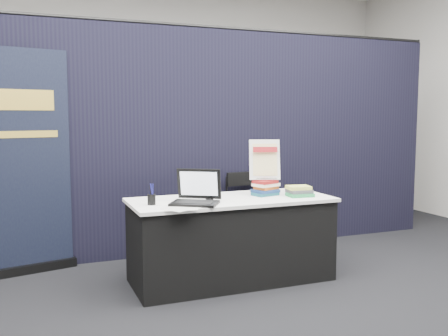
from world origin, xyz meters
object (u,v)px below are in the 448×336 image
Objects in this scene: book_stack_tall at (266,188)px; pullup_banner at (25,175)px; display_table at (231,239)px; book_stack_short at (299,191)px; info_sign at (265,160)px; laptop at (193,196)px; stacking_chair at (248,209)px.

pullup_banner is at bearing 157.25° from book_stack_tall.
pullup_banner reaches higher than book_stack_tall.
display_table is 7.43× the size of book_stack_tall.
info_sign is (-0.25, 0.20, 0.28)m from book_stack_short.
laptop is 1.33m from stacking_chair.
display_table is 2.01m from pullup_banner.
display_table is at bearing 168.07° from book_stack_short.
book_stack_short is (1.02, 0.00, -0.02)m from laptop.
info_sign is (0.36, 0.07, 0.70)m from display_table.
display_table is 0.76m from book_stack_short.
stacking_chair is (2.22, -0.14, -0.45)m from pullup_banner.
stacking_chair is (0.15, 0.73, -0.34)m from book_stack_tall.
book_stack_tall is 1.06× the size of book_stack_short.
laptop is 1.67m from pullup_banner.
book_stack_tall is 0.30m from book_stack_short.
book_stack_short is at bearing 32.22° from laptop.
book_stack_tall is at bearing 146.71° from book_stack_short.
laptop is at bearing -167.48° from book_stack_tall.
book_stack_short is (0.25, -0.17, -0.02)m from book_stack_tall.
book_stack_tall is 0.28× the size of stacking_chair.
display_table is at bearing -149.63° from info_sign.
book_stack_tall is at bearing -70.15° from info_sign.
pullup_banner is at bearing 177.82° from info_sign.
display_table is at bearing -41.07° from pullup_banner.
pullup_banner is (-2.32, 1.03, 0.13)m from book_stack_short.
laptop is 1.24× the size of info_sign.
book_stack_short is 0.42m from info_sign.
book_stack_short is at bearing -37.16° from pullup_banner.
book_stack_short is at bearing -18.00° from info_sign.
pullup_banner reaches higher than stacking_chair.
stacking_chair is (0.91, 0.90, -0.33)m from laptop.
pullup_banner is at bearing 173.48° from laptop.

